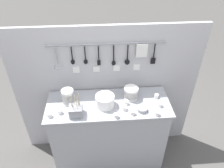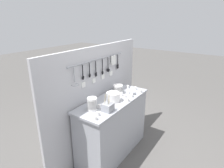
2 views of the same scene
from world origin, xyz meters
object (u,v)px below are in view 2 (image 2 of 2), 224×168
(cup_front_right, at_px, (131,96))
(cup_by_caddy, at_px, (128,87))
(steel_mixing_bowl, at_px, (132,93))
(cup_back_left, at_px, (135,88))
(cup_edge_far, at_px, (121,94))
(cup_beside_plates, at_px, (140,91))
(bowl_stack_wide_centre, at_px, (118,89))
(cup_mid_row, at_px, (98,114))
(cup_back_right, at_px, (125,96))
(cup_centre, at_px, (95,118))
(cup_front_left, at_px, (128,100))
(cup_edge_near, at_px, (99,106))
(plate_stack, at_px, (113,97))
(cutlery_caddy, at_px, (108,107))
(bowl_stack_nested_right, at_px, (92,104))

(cup_front_right, relative_size, cup_by_caddy, 1.00)
(steel_mixing_bowl, bearing_deg, cup_back_left, 15.29)
(cup_edge_far, bearing_deg, cup_beside_plates, -33.29)
(bowl_stack_wide_centre, relative_size, cup_mid_row, 3.23)
(cup_back_right, xyz_separation_m, cup_centre, (-0.75, -0.04, 0.00))
(steel_mixing_bowl, distance_m, cup_back_left, 0.20)
(cup_front_left, bearing_deg, cup_edge_near, 151.80)
(cup_front_left, bearing_deg, cup_edge_far, 56.07)
(cup_back_right, bearing_deg, plate_stack, 157.42)
(cup_edge_far, bearing_deg, cup_back_left, -9.81)
(cup_edge_near, bearing_deg, cup_front_left, -28.20)
(plate_stack, bearing_deg, cup_front_left, -61.14)
(steel_mixing_bowl, bearing_deg, cup_edge_far, 143.07)
(steel_mixing_bowl, distance_m, cup_beside_plates, 0.15)
(cutlery_caddy, xyz_separation_m, cup_mid_row, (-0.17, 0.03, -0.03))
(steel_mixing_bowl, height_order, cup_beside_plates, cup_beside_plates)
(cup_edge_near, relative_size, cup_centre, 1.00)
(bowl_stack_nested_right, bearing_deg, steel_mixing_bowl, -13.20)
(steel_mixing_bowl, relative_size, cup_by_caddy, 2.17)
(cup_by_caddy, xyz_separation_m, cup_centre, (-1.12, -0.21, 0.00))
(plate_stack, distance_m, cup_mid_row, 0.47)
(bowl_stack_nested_right, xyz_separation_m, cup_by_caddy, (0.95, 0.02, -0.06))
(cutlery_caddy, bearing_deg, cup_centre, -177.89)
(cup_edge_near, distance_m, cup_centre, 0.31)
(cup_front_right, distance_m, cup_edge_near, 0.58)
(steel_mixing_bowl, height_order, cup_back_left, cup_back_left)
(cup_edge_far, bearing_deg, cup_centre, -170.66)
(bowl_stack_nested_right, bearing_deg, cutlery_caddy, -64.12)
(cup_mid_row, bearing_deg, cup_beside_plates, -5.79)
(cup_mid_row, distance_m, cup_edge_near, 0.20)
(bowl_stack_nested_right, bearing_deg, cup_back_left, -7.44)
(bowl_stack_wide_centre, xyz_separation_m, plate_stack, (-0.29, -0.10, -0.00))
(cup_beside_plates, bearing_deg, bowl_stack_wide_centre, 127.65)
(cup_edge_near, bearing_deg, cutlery_caddy, -92.32)
(cup_beside_plates, bearing_deg, cup_edge_near, 165.36)
(cup_front_left, xyz_separation_m, cup_by_caddy, (0.47, 0.27, 0.00))
(bowl_stack_nested_right, xyz_separation_m, plate_stack, (0.38, -0.07, -0.02))
(bowl_stack_wide_centre, bearing_deg, steel_mixing_bowl, -67.57)
(cup_front_right, xyz_separation_m, cup_edge_far, (-0.04, 0.16, 0.00))
(cup_edge_near, distance_m, cup_beside_plates, 0.82)
(cup_mid_row, distance_m, cup_edge_far, 0.69)
(cup_mid_row, bearing_deg, cup_back_left, 1.56)
(cup_back_left, bearing_deg, cup_centre, -176.50)
(cup_mid_row, relative_size, cup_centre, 1.00)
(cup_centre, bearing_deg, cup_edge_far, 9.34)
(cutlery_caddy, bearing_deg, bowl_stack_nested_right, 115.88)
(bowl_stack_nested_right, bearing_deg, cup_back_right, -14.56)
(bowl_stack_wide_centre, distance_m, cutlery_caddy, 0.62)
(bowl_stack_wide_centre, relative_size, cutlery_caddy, 0.57)
(bowl_stack_wide_centre, height_order, steel_mixing_bowl, bowl_stack_wide_centre)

